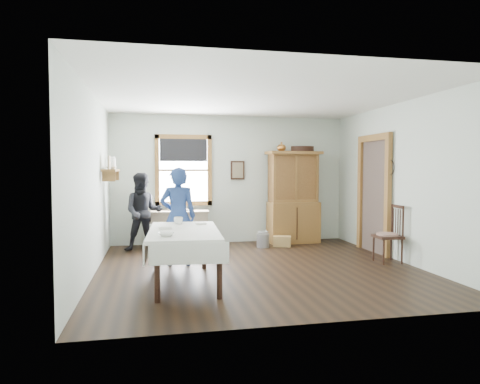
{
  "coord_description": "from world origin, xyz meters",
  "views": [
    {
      "loc": [
        -1.62,
        -6.52,
        1.56
      ],
      "look_at": [
        -0.24,
        0.3,
        1.2
      ],
      "focal_mm": 32.0,
      "sensor_mm": 36.0,
      "label": 1
    }
  ],
  "objects_px": {
    "china_hutch": "(293,197)",
    "woman_blue": "(178,220)",
    "dining_table": "(184,257)",
    "pail": "(263,240)",
    "wicker_basket": "(282,241)",
    "work_counter": "(177,229)",
    "figure_dark": "(143,215)",
    "spindle_chair": "(388,234)"
  },
  "relations": [
    {
      "from": "work_counter",
      "to": "pail",
      "type": "relative_size",
      "value": 4.67
    },
    {
      "from": "work_counter",
      "to": "figure_dark",
      "type": "height_order",
      "value": "figure_dark"
    },
    {
      "from": "china_hutch",
      "to": "pail",
      "type": "relative_size",
      "value": 7.12
    },
    {
      "from": "spindle_chair",
      "to": "figure_dark",
      "type": "bearing_deg",
      "value": 158.44
    },
    {
      "from": "spindle_chair",
      "to": "figure_dark",
      "type": "height_order",
      "value": "figure_dark"
    },
    {
      "from": "china_hutch",
      "to": "spindle_chair",
      "type": "xyz_separation_m",
      "value": [
        0.93,
        -2.2,
        -0.49
      ]
    },
    {
      "from": "work_counter",
      "to": "figure_dark",
      "type": "relative_size",
      "value": 0.92
    },
    {
      "from": "work_counter",
      "to": "wicker_basket",
      "type": "xyz_separation_m",
      "value": [
        2.1,
        -0.42,
        -0.26
      ]
    },
    {
      "from": "woman_blue",
      "to": "wicker_basket",
      "type": "bearing_deg",
      "value": -144.92
    },
    {
      "from": "dining_table",
      "to": "pail",
      "type": "xyz_separation_m",
      "value": [
        1.75,
        2.43,
        -0.23
      ]
    },
    {
      "from": "wicker_basket",
      "to": "figure_dark",
      "type": "relative_size",
      "value": 0.26
    },
    {
      "from": "work_counter",
      "to": "dining_table",
      "type": "xyz_separation_m",
      "value": [
        -0.06,
        -2.87,
        0.0
      ]
    },
    {
      "from": "dining_table",
      "to": "figure_dark",
      "type": "xyz_separation_m",
      "value": [
        -0.6,
        2.49,
        0.33
      ]
    },
    {
      "from": "pail",
      "to": "wicker_basket",
      "type": "xyz_separation_m",
      "value": [
        0.41,
        0.02,
        -0.03
      ]
    },
    {
      "from": "wicker_basket",
      "to": "figure_dark",
      "type": "bearing_deg",
      "value": 179.15
    },
    {
      "from": "pail",
      "to": "wicker_basket",
      "type": "bearing_deg",
      "value": 3.21
    },
    {
      "from": "woman_blue",
      "to": "dining_table",
      "type": "bearing_deg",
      "value": 94.92
    },
    {
      "from": "work_counter",
      "to": "wicker_basket",
      "type": "distance_m",
      "value": 2.16
    },
    {
      "from": "china_hutch",
      "to": "pail",
      "type": "xyz_separation_m",
      "value": [
        -0.78,
        -0.42,
        -0.84
      ]
    },
    {
      "from": "dining_table",
      "to": "pail",
      "type": "height_order",
      "value": "dining_table"
    },
    {
      "from": "pail",
      "to": "figure_dark",
      "type": "xyz_separation_m",
      "value": [
        -2.35,
        0.06,
        0.56
      ]
    },
    {
      "from": "work_counter",
      "to": "wicker_basket",
      "type": "bearing_deg",
      "value": -7.75
    },
    {
      "from": "spindle_chair",
      "to": "figure_dark",
      "type": "distance_m",
      "value": 4.46
    },
    {
      "from": "china_hutch",
      "to": "woman_blue",
      "type": "bearing_deg",
      "value": -148.69
    },
    {
      "from": "pail",
      "to": "work_counter",
      "type": "bearing_deg",
      "value": 165.48
    },
    {
      "from": "work_counter",
      "to": "figure_dark",
      "type": "xyz_separation_m",
      "value": [
        -0.66,
        -0.37,
        0.33
      ]
    },
    {
      "from": "woman_blue",
      "to": "china_hutch",
      "type": "bearing_deg",
      "value": -142.04
    },
    {
      "from": "china_hutch",
      "to": "woman_blue",
      "type": "distance_m",
      "value": 3.06
    },
    {
      "from": "work_counter",
      "to": "pail",
      "type": "bearing_deg",
      "value": -11.07
    },
    {
      "from": "pail",
      "to": "woman_blue",
      "type": "xyz_separation_m",
      "value": [
        -1.76,
        -1.27,
        0.6
      ]
    },
    {
      "from": "work_counter",
      "to": "china_hutch",
      "type": "xyz_separation_m",
      "value": [
        2.47,
        -0.01,
        0.61
      ]
    },
    {
      "from": "figure_dark",
      "to": "china_hutch",
      "type": "bearing_deg",
      "value": 7.83
    },
    {
      "from": "china_hutch",
      "to": "work_counter",
      "type": "bearing_deg",
      "value": 177.26
    },
    {
      "from": "spindle_chair",
      "to": "wicker_basket",
      "type": "xyz_separation_m",
      "value": [
        -1.3,
        1.8,
        -0.38
      ]
    },
    {
      "from": "dining_table",
      "to": "woman_blue",
      "type": "bearing_deg",
      "value": 90.67
    },
    {
      "from": "work_counter",
      "to": "figure_dark",
      "type": "distance_m",
      "value": 0.82
    },
    {
      "from": "wicker_basket",
      "to": "woman_blue",
      "type": "xyz_separation_m",
      "value": [
        -2.17,
        -1.29,
        0.64
      ]
    },
    {
      "from": "wicker_basket",
      "to": "woman_blue",
      "type": "distance_m",
      "value": 2.6
    },
    {
      "from": "wicker_basket",
      "to": "woman_blue",
      "type": "height_order",
      "value": "woman_blue"
    },
    {
      "from": "woman_blue",
      "to": "figure_dark",
      "type": "relative_size",
      "value": 1.06
    },
    {
      "from": "work_counter",
      "to": "china_hutch",
      "type": "height_order",
      "value": "china_hutch"
    },
    {
      "from": "pail",
      "to": "figure_dark",
      "type": "bearing_deg",
      "value": 178.45
    }
  ]
}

